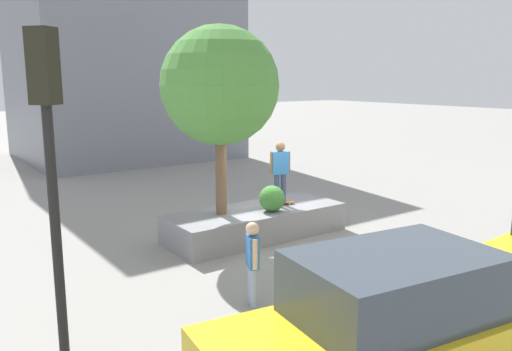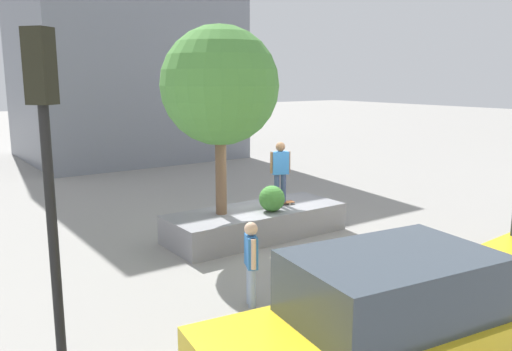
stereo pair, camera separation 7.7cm
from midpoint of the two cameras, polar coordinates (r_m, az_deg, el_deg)
The scene contains 10 objects.
ground_plane at distance 13.94m, azimuth 1.51°, elevation -6.51°, with size 120.00×120.00×0.00m, color gray.
planter_ledge at distance 13.68m, azimuth 0.16°, elevation -5.23°, with size 4.79×1.80×0.74m, color gray.
plaza_tree at distance 12.73m, azimuth -3.83°, elevation 9.81°, with size 2.90×2.90×4.66m.
boxwood_shrub at distance 13.31m, azimuth 1.93°, elevation -2.55°, with size 0.67×0.67×0.67m, color #3D7A33.
skateboard at distance 14.03m, azimuth 2.81°, elevation -3.04°, with size 0.83×0.39×0.07m.
skateboarder at distance 13.83m, azimuth 2.85°, elevation 0.85°, with size 0.53×0.33×1.65m.
sedan_parked at distance 6.81m, azimuth 13.77°, elevation -16.62°, with size 4.62×2.54×2.05m.
traffic_light_corner at distance 6.42m, azimuth -21.65°, elevation 1.46°, with size 0.37×0.37×4.69m.
pedestrian_crossing at distance 9.50m, azimuth -0.31°, elevation -9.07°, with size 0.33×0.50×1.59m.
plaza_lowrise_south at distance 28.53m, azimuth -14.51°, elevation 16.24°, with size 9.96×8.74×14.05m, color slate.
Camera 2 is at (7.97, 10.66, 4.14)m, focal length 36.29 mm.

